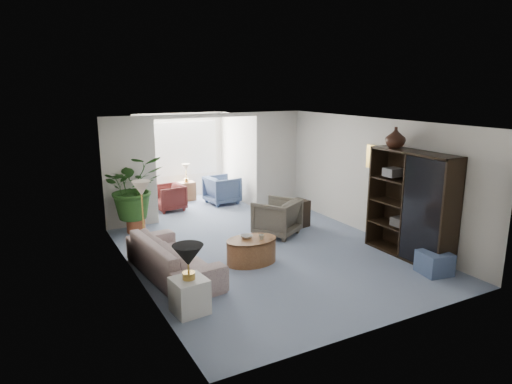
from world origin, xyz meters
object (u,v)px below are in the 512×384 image
entertainment_cabinet (411,205)px  cabinet_urn (395,137)px  coffee_bowl (246,236)px  sunroom_chair_maroon (169,198)px  framed_picture (378,157)px  coffee_table (251,251)px  sofa (173,257)px  end_table (190,296)px  sunroom_table (187,191)px  coffee_cup (261,237)px  plant_pot (136,225)px  wingback_chair (277,217)px  side_table_dark (296,214)px  sunroom_chair_blue (222,190)px  ottoman (434,263)px  table_lamp (188,255)px  floor_lamp (141,188)px

entertainment_cabinet → cabinet_urn: (0.00, 0.50, 1.19)m
coffee_bowl → sunroom_chair_maroon: sunroom_chair_maroon is taller
framed_picture → coffee_bowl: size_ratio=2.36×
coffee_table → sofa: bearing=174.8°
end_table → sofa: bearing=81.6°
entertainment_cabinet → sunroom_table: 6.44m
coffee_cup → plant_pot: coffee_cup is taller
coffee_bowl → wingback_chair: wingback_chair is taller
wingback_chair → side_table_dark: (0.70, 0.30, -0.09)m
wingback_chair → plant_pot: (-2.62, 1.62, -0.23)m
coffee_cup → cabinet_urn: cabinet_urn is taller
sunroom_table → plant_pot: bearing=-132.0°
sunroom_chair_blue → sunroom_chair_maroon: bearing=84.4°
framed_picture → end_table: bearing=-164.2°
sofa → ottoman: sofa is taller
entertainment_cabinet → coffee_bowl: bearing=156.7°
sofa → table_lamp: table_lamp is taller
sofa → coffee_table: sofa is taller
side_table_dark → wingback_chair: bearing=-156.8°
wingback_chair → cabinet_urn: cabinet_urn is taller
coffee_table → floor_lamp: bearing=135.8°
framed_picture → sofa: size_ratio=0.22×
sofa → sunroom_table: (1.94, 4.77, -0.07)m
sofa → sunroom_chair_maroon: (1.19, 4.02, 0.01)m
floor_lamp → sunroom_chair_maroon: bearing=63.3°
table_lamp → ottoman: (4.15, -0.69, -0.67)m
wingback_chair → coffee_cup: bearing=18.0°
sofa → sunroom_table: size_ratio=4.27×
floor_lamp → table_lamp: bearing=-91.4°
sofa → floor_lamp: floor_lamp is taller
framed_picture → side_table_dark: framed_picture is taller
floor_lamp → wingback_chair: floor_lamp is taller
table_lamp → wingback_chair: (2.83, 2.35, -0.47)m
side_table_dark → plant_pot: size_ratio=1.52×
cabinet_urn → coffee_cup: bearing=169.1°
plant_pot → coffee_cup: bearing=-61.1°
cabinet_urn → sunroom_chair_maroon: cabinet_urn is taller
side_table_dark → entertainment_cabinet: 2.76m
wingback_chair → sunroom_table: size_ratio=1.64×
floor_lamp → sunroom_table: (2.07, 3.38, -0.99)m
sofa → plant_pot: size_ratio=5.61×
end_table → sunroom_chair_maroon: sunroom_chair_maroon is taller
floor_lamp → plant_pot: floor_lamp is taller
sunroom_table → entertainment_cabinet: bearing=-69.6°
cabinet_urn → ottoman: (-0.21, -1.31, -2.00)m
table_lamp → floor_lamp: 2.76m
table_lamp → coffee_table: (1.62, 1.22, -0.63)m
coffee_bowl → coffee_cup: coffee_cup is taller
sunroom_chair_blue → sunroom_table: sunroom_chair_blue is taller
framed_picture → sunroom_chair_blue: size_ratio=0.61×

